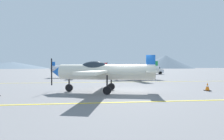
{
  "coord_description": "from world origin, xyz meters",
  "views": [
    {
      "loc": [
        -2.5,
        -11.66,
        1.69
      ],
      "look_at": [
        0.46,
        14.0,
        1.2
      ],
      "focal_mm": 28.16,
      "sensor_mm": 36.0,
      "label": 1
    }
  ],
  "objects_px": {
    "airplane_far": "(74,69)",
    "car_sedan": "(154,70)",
    "airplane_mid": "(134,69)",
    "airplane_back": "(122,68)",
    "airplane_near": "(103,71)",
    "traffic_cone_side": "(207,87)"
  },
  "relations": [
    {
      "from": "airplane_near",
      "to": "airplane_back",
      "type": "bearing_deg",
      "value": 76.96
    },
    {
      "from": "traffic_cone_side",
      "to": "car_sedan",
      "type": "bearing_deg",
      "value": 77.63
    },
    {
      "from": "airplane_far",
      "to": "traffic_cone_side",
      "type": "height_order",
      "value": "airplane_far"
    },
    {
      "from": "airplane_far",
      "to": "car_sedan",
      "type": "distance_m",
      "value": 19.94
    },
    {
      "from": "airplane_mid",
      "to": "airplane_near",
      "type": "bearing_deg",
      "value": -113.88
    },
    {
      "from": "airplane_far",
      "to": "car_sedan",
      "type": "height_order",
      "value": "airplane_far"
    },
    {
      "from": "airplane_far",
      "to": "airplane_back",
      "type": "bearing_deg",
      "value": 33.18
    },
    {
      "from": "airplane_back",
      "to": "car_sedan",
      "type": "xyz_separation_m",
      "value": [
        8.29,
        5.34,
        -0.53
      ]
    },
    {
      "from": "airplane_far",
      "to": "car_sedan",
      "type": "bearing_deg",
      "value": 32.99
    },
    {
      "from": "airplane_near",
      "to": "airplane_far",
      "type": "bearing_deg",
      "value": 102.15
    },
    {
      "from": "airplane_near",
      "to": "car_sedan",
      "type": "bearing_deg",
      "value": 63.71
    },
    {
      "from": "airplane_near",
      "to": "car_sedan",
      "type": "xyz_separation_m",
      "value": [
        13.27,
        26.86,
        -0.53
      ]
    },
    {
      "from": "airplane_near",
      "to": "airplane_mid",
      "type": "height_order",
      "value": "same"
    },
    {
      "from": "airplane_far",
      "to": "airplane_back",
      "type": "height_order",
      "value": "same"
    },
    {
      "from": "airplane_mid",
      "to": "traffic_cone_side",
      "type": "relative_size",
      "value": 13.82
    },
    {
      "from": "airplane_far",
      "to": "airplane_mid",
      "type": "bearing_deg",
      "value": -33.44
    },
    {
      "from": "airplane_mid",
      "to": "airplane_back",
      "type": "bearing_deg",
      "value": 88.54
    },
    {
      "from": "airplane_far",
      "to": "airplane_back",
      "type": "relative_size",
      "value": 1.0
    },
    {
      "from": "airplane_mid",
      "to": "airplane_far",
      "type": "height_order",
      "value": "same"
    },
    {
      "from": "airplane_near",
      "to": "airplane_back",
      "type": "distance_m",
      "value": 22.09
    },
    {
      "from": "airplane_near",
      "to": "airplane_mid",
      "type": "bearing_deg",
      "value": 66.12
    },
    {
      "from": "airplane_mid",
      "to": "airplane_back",
      "type": "height_order",
      "value": "same"
    }
  ]
}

